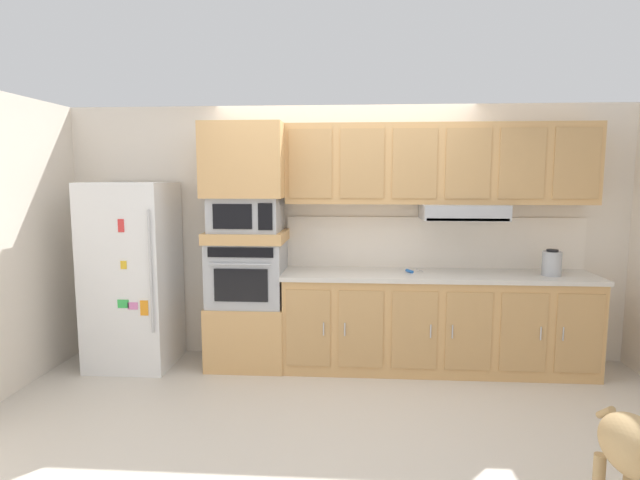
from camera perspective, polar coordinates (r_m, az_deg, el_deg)
The scene contains 15 objects.
ground_plane at distance 4.43m, azimuth 2.20°, elevation -17.16°, with size 9.60×9.60×0.00m, color beige.
back_kitchen_wall at distance 5.18m, azimuth 2.65°, elevation 0.79°, with size 6.20×0.12×2.50m, color silver.
side_panel_left at distance 5.01m, azimuth -31.67°, elevation -0.48°, with size 0.12×7.10×2.50m, color silver.
refrigerator at distance 5.26m, azimuth -20.02°, elevation -3.62°, with size 0.76×0.73×1.76m.
oven_base_cabinet at distance 5.12m, azimuth -7.90°, elevation -10.21°, with size 0.74×0.62×0.60m, color tan.
built_in_oven at distance 4.98m, azimuth -8.02°, elevation -3.61°, with size 0.70×0.62×0.60m.
appliance_mid_shelf at distance 4.93m, azimuth -8.09°, elevation 0.40°, with size 0.74×0.62×0.10m, color tan.
microwave at distance 4.90m, azimuth -8.13°, elevation 2.83°, with size 0.64×0.54×0.32m.
appliance_upper_cabinet at distance 4.90m, azimuth -8.23°, elevation 8.68°, with size 0.74×0.62×0.68m, color tan.
lower_cabinet_run at distance 5.04m, azimuth 12.71°, elevation -8.97°, with size 2.84×0.63×0.88m.
countertop_slab at distance 4.93m, azimuth 12.85°, elevation -3.82°, with size 2.88×0.64×0.04m, color beige.
backsplash_panel at distance 5.17m, azimuth 12.44°, elevation -0.27°, with size 2.88×0.02×0.50m, color white.
upper_cabinet_with_hood at distance 4.97m, azimuth 13.13°, elevation 7.86°, with size 2.84×0.48×0.88m.
screwdriver at distance 4.91m, azimuth 9.97°, elevation -3.40°, with size 0.16×0.16×0.03m.
electric_kettle at distance 5.12m, azimuth 24.27°, elevation -2.35°, with size 0.17×0.17×0.24m.
Camera 1 is at (0.12, -4.04, 1.82)m, focal length 28.92 mm.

